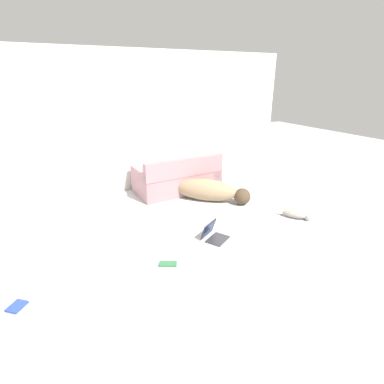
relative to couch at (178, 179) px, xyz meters
The scene contains 8 objects.
ground_plane 3.42m from the couch, 104.42° to the right, with size 20.00×20.00×0.00m, color #ADB2B7.
wall_back 1.52m from the couch, 144.98° to the left, with size 7.51×0.06×2.75m.
couch is the anchor object (origin of this frame).
dog 0.84m from the couch, 67.03° to the right, with size 1.39×1.38×0.43m.
cat 2.44m from the couch, 60.16° to the right, with size 0.38×0.52×0.13m.
laptop_open 2.06m from the couch, 101.19° to the right, with size 0.46×0.45×0.25m.
book_green 2.65m from the couch, 118.37° to the right, with size 0.25×0.20×0.02m.
book_blue 3.74m from the couch, 142.49° to the right, with size 0.23×0.23×0.02m.
Camera 1 is at (-1.66, -2.02, 2.26)m, focal length 28.00 mm.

